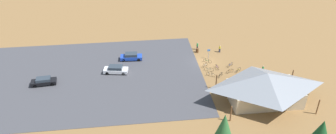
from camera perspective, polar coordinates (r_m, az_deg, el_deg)
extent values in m
plane|color=olive|center=(65.81, 6.40, 0.81)|extent=(160.00, 160.00, 0.00)
cube|color=#424247|center=(62.42, -14.06, -1.74)|extent=(43.18, 28.89, 0.05)
cube|color=#C6B28E|center=(56.08, 16.49, -4.48)|extent=(11.37, 6.41, 2.76)
pyramid|color=gray|center=(54.67, 16.89, -2.20)|extent=(14.36, 9.40, 2.52)
cylinder|color=brown|center=(62.29, 20.93, -1.57)|extent=(0.20, 0.20, 2.76)
cylinder|color=brown|center=(57.40, 8.45, -2.55)|extent=(0.20, 0.20, 2.76)
cylinder|color=brown|center=(55.96, 24.79, -6.36)|extent=(0.20, 0.20, 2.76)
cylinder|color=brown|center=(50.46, 10.97, -8.03)|extent=(0.20, 0.20, 2.76)
cylinder|color=brown|center=(69.29, 5.14, 2.91)|extent=(0.60, 0.60, 0.90)
cylinder|color=#99999E|center=(66.81, 7.12, 2.31)|extent=(0.08, 0.08, 2.20)
cube|color=#1959B2|center=(66.44, 7.16, 2.92)|extent=(0.56, 0.04, 0.40)
cone|color=#2D6633|center=(41.50, 9.72, -11.17)|extent=(3.51, 3.51, 5.46)
torus|color=black|center=(64.55, 10.55, 0.18)|extent=(0.60, 0.46, 0.71)
torus|color=black|center=(65.31, 11.11, 0.50)|extent=(0.60, 0.46, 0.71)
cylinder|color=#2347B7|center=(64.87, 10.84, 0.43)|extent=(0.80, 0.60, 0.04)
cylinder|color=#2347B7|center=(64.70, 10.74, 0.43)|extent=(0.04, 0.04, 0.38)
cube|color=black|center=(64.61, 10.76, 0.58)|extent=(0.21, 0.18, 0.05)
cylinder|color=#2347B7|center=(65.12, 11.07, 0.65)|extent=(0.04, 0.04, 0.46)
cylinder|color=black|center=(65.01, 11.09, 0.82)|extent=(0.31, 0.41, 0.03)
torus|color=black|center=(65.56, 7.34, 0.96)|extent=(0.60, 0.39, 0.68)
torus|color=black|center=(65.82, 6.48, 1.14)|extent=(0.60, 0.39, 0.68)
cylinder|color=#1E7F38|center=(65.63, 6.92, 1.14)|extent=(0.84, 0.53, 0.04)
cylinder|color=#1E7F38|center=(65.55, 7.08, 1.16)|extent=(0.04, 0.04, 0.37)
cube|color=black|center=(65.46, 7.09, 1.30)|extent=(0.21, 0.17, 0.05)
cylinder|color=#1E7F38|center=(65.67, 6.58, 1.31)|extent=(0.04, 0.04, 0.50)
cylinder|color=black|center=(65.55, 6.60, 1.50)|extent=(0.28, 0.43, 0.03)
torus|color=black|center=(61.73, 9.43, -1.22)|extent=(0.52, 0.53, 0.70)
torus|color=black|center=(60.94, 8.95, -1.63)|extent=(0.52, 0.53, 0.70)
cylinder|color=black|center=(61.27, 9.20, -1.33)|extent=(0.69, 0.71, 0.04)
cylinder|color=black|center=(61.36, 9.29, -1.17)|extent=(0.04, 0.04, 0.46)
cube|color=black|center=(61.24, 9.31, -0.98)|extent=(0.20, 0.20, 0.05)
cylinder|color=black|center=(60.91, 9.02, -1.42)|extent=(0.04, 0.04, 0.41)
cylinder|color=black|center=(60.80, 9.03, -1.25)|extent=(0.37, 0.36, 0.03)
torus|color=black|center=(64.49, 6.79, 0.45)|extent=(0.54, 0.44, 0.65)
torus|color=black|center=(63.82, 6.25, 0.14)|extent=(0.54, 0.44, 0.65)
cylinder|color=#B7B7BC|center=(64.10, 6.53, 0.38)|extent=(0.72, 0.58, 0.04)
cylinder|color=#B7B7BC|center=(64.18, 6.63, 0.49)|extent=(0.04, 0.04, 0.37)
cube|color=black|center=(64.09, 6.64, 0.64)|extent=(0.21, 0.19, 0.05)
cylinder|color=#B7B7BC|center=(63.77, 6.31, 0.36)|extent=(0.04, 0.04, 0.47)
cylinder|color=black|center=(63.65, 6.33, 0.54)|extent=(0.32, 0.40, 0.03)
torus|color=black|center=(64.18, 8.42, 0.18)|extent=(0.15, 0.66, 0.66)
torus|color=black|center=(63.40, 8.79, -0.27)|extent=(0.15, 0.66, 0.66)
cylinder|color=#722D9E|center=(63.73, 8.61, 0.04)|extent=(0.20, 0.93, 0.04)
cylinder|color=#722D9E|center=(63.83, 8.55, 0.19)|extent=(0.04, 0.04, 0.40)
cube|color=black|center=(63.73, 8.56, 0.34)|extent=(0.11, 0.21, 0.05)
cylinder|color=#722D9E|center=(63.36, 8.77, -0.05)|extent=(0.04, 0.04, 0.45)
cylinder|color=black|center=(63.25, 8.78, 0.13)|extent=(0.48, 0.11, 0.03)
torus|color=black|center=(62.60, 10.42, -0.85)|extent=(0.65, 0.27, 0.67)
torus|color=black|center=(63.13, 11.13, -0.64)|extent=(0.65, 0.27, 0.67)
cylinder|color=orange|center=(62.81, 10.79, -0.66)|extent=(0.85, 0.34, 0.04)
cylinder|color=orange|center=(62.67, 10.67, -0.63)|extent=(0.04, 0.04, 0.38)
cube|color=black|center=(62.57, 10.68, -0.48)|extent=(0.22, 0.14, 0.05)
cylinder|color=orange|center=(62.97, 11.08, -0.50)|extent=(0.04, 0.04, 0.42)
cylinder|color=black|center=(62.86, 11.10, -0.33)|extent=(0.19, 0.46, 0.03)
torus|color=black|center=(62.70, 7.66, -0.50)|extent=(0.73, 0.27, 0.75)
torus|color=black|center=(62.75, 6.69, -0.40)|extent=(0.73, 0.27, 0.75)
cylinder|color=#197A7F|center=(62.66, 7.19, -0.35)|extent=(0.95, 0.34, 0.04)
cylinder|color=#197A7F|center=(62.61, 7.36, -0.31)|extent=(0.04, 0.04, 0.40)
cube|color=black|center=(62.51, 7.38, -0.15)|extent=(0.21, 0.14, 0.05)
cylinder|color=#197A7F|center=(62.63, 6.80, -0.23)|extent=(0.04, 0.04, 0.45)
cylinder|color=black|center=(62.51, 6.81, -0.06)|extent=(0.18, 0.47, 0.03)
torus|color=black|center=(61.12, 7.97, -1.42)|extent=(0.64, 0.41, 0.72)
torus|color=black|center=(61.37, 7.04, -1.20)|extent=(0.64, 0.41, 0.72)
cylinder|color=silver|center=(61.18, 7.51, -1.22)|extent=(0.85, 0.54, 0.04)
cylinder|color=silver|center=(61.10, 7.69, -1.19)|extent=(0.04, 0.04, 0.39)
cube|color=black|center=(61.00, 7.70, -1.04)|extent=(0.21, 0.17, 0.05)
cylinder|color=silver|center=(61.23, 7.14, -1.04)|extent=(0.04, 0.04, 0.47)
cylinder|color=black|center=(61.11, 7.16, -0.85)|extent=(0.28, 0.43, 0.03)
torus|color=black|center=(64.00, 12.45, -0.34)|extent=(0.53, 0.49, 0.68)
torus|color=black|center=(63.25, 12.01, -0.68)|extent=(0.53, 0.49, 0.68)
cylinder|color=yellow|center=(63.57, 12.24, -0.42)|extent=(0.69, 0.63, 0.04)
cylinder|color=yellow|center=(63.67, 12.33, -0.30)|extent=(0.04, 0.04, 0.37)
cube|color=black|center=(63.57, 12.35, -0.16)|extent=(0.20, 0.19, 0.05)
cylinder|color=yellow|center=(63.22, 12.08, -0.48)|extent=(0.04, 0.04, 0.42)
cylinder|color=black|center=(63.11, 12.10, -0.31)|extent=(0.35, 0.38, 0.03)
cube|color=white|center=(62.37, -9.12, -0.57)|extent=(4.76, 2.56, 0.65)
cube|color=#2D3842|center=(62.06, -9.17, -0.08)|extent=(2.76, 2.02, 0.59)
cylinder|color=black|center=(62.13, -10.63, -1.10)|extent=(0.67, 0.32, 0.64)
cylinder|color=black|center=(63.48, -10.33, -0.33)|extent=(0.67, 0.32, 0.64)
cylinder|color=black|center=(61.52, -7.84, -1.17)|extent=(0.67, 0.32, 0.64)
cylinder|color=black|center=(62.88, -7.60, -0.40)|extent=(0.67, 0.32, 0.64)
cube|color=black|center=(62.27, -20.93, -2.45)|extent=(4.50, 2.11, 0.62)
cube|color=#2D3842|center=(61.99, -21.02, -2.01)|extent=(2.57, 1.73, 0.51)
cylinder|color=black|center=(62.04, -22.31, -3.12)|extent=(0.66, 0.28, 0.64)
cylinder|color=black|center=(63.30, -22.14, -2.38)|extent=(0.66, 0.28, 0.64)
cylinder|color=black|center=(61.48, -19.62, -2.86)|extent=(0.66, 0.28, 0.64)
cylinder|color=black|center=(62.76, -19.49, -2.12)|extent=(0.66, 0.28, 0.64)
cube|color=#1E42B2|center=(66.50, -6.45, 1.71)|extent=(4.47, 2.07, 0.63)
cube|color=#2D3842|center=(66.22, -6.48, 2.17)|extent=(2.53, 1.74, 0.58)
cylinder|color=black|center=(65.99, -7.75, 1.17)|extent=(0.65, 0.25, 0.64)
cylinder|color=black|center=(67.41, -7.69, 1.84)|extent=(0.65, 0.25, 0.64)
cylinder|color=black|center=(65.84, -5.17, 1.26)|extent=(0.65, 0.25, 0.64)
cylinder|color=black|center=(67.25, -5.16, 1.93)|extent=(0.65, 0.25, 0.64)
cube|color=#2D3347|center=(70.00, 9.02, 2.90)|extent=(0.30, 0.36, 0.83)
cylinder|color=yellow|center=(69.69, 9.07, 3.41)|extent=(0.36, 0.36, 0.56)
sphere|color=tan|center=(69.51, 9.10, 3.70)|extent=(0.24, 0.24, 0.24)
cube|color=#2D3347|center=(63.93, 16.21, -0.79)|extent=(0.31, 0.37, 0.94)
cylinder|color=green|center=(63.55, 16.31, -0.21)|extent=(0.36, 0.36, 0.56)
sphere|color=tan|center=(63.36, 16.36, 0.11)|extent=(0.24, 0.24, 0.24)
cube|color=#2D3347|center=(70.49, 5.15, 3.38)|extent=(0.36, 0.30, 0.84)
cylinder|color=green|center=(70.17, 5.18, 3.91)|extent=(0.36, 0.36, 0.61)
sphere|color=tan|center=(69.98, 5.19, 4.22)|extent=(0.24, 0.24, 0.24)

